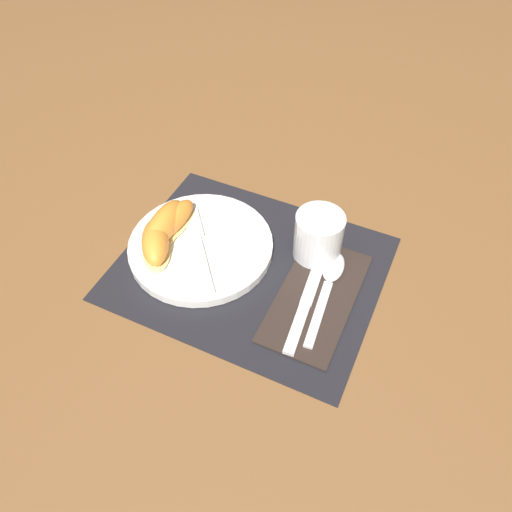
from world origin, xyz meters
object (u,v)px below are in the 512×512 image
Objects in this scene: juice_glass at (318,238)px; knife at (308,296)px; fork at (198,241)px; citrus_wedge_0 at (171,222)px; citrus_wedge_1 at (163,227)px; citrus_wedge_2 at (156,243)px; spoon at (330,279)px; plate at (201,246)px.

knife is at bearing -77.12° from juice_glass.
knife is at bearing -5.30° from fork.
citrus_wedge_0 is 0.95× the size of citrus_wedge_1.
citrus_wedge_1 is 1.16× the size of citrus_wedge_2.
citrus_wedge_2 is at bearing -78.22° from citrus_wedge_1.
citrus_wedge_1 is 0.04m from citrus_wedge_2.
citrus_wedge_1 reaches higher than spoon.
spoon is 0.29m from citrus_wedge_1.
citrus_wedge_1 reaches higher than citrus_wedge_2.
juice_glass reaches higher than plate.
citrus_wedge_0 is (-0.26, 0.03, 0.03)m from knife.
citrus_wedge_2 reaches higher than fork.
citrus_wedge_2 reaches higher than plate.
knife is at bearing -5.59° from plate.
plate is 2.01× the size of citrus_wedge_0.
citrus_wedge_2 is at bearing -165.45° from spoon.
citrus_wedge_1 reaches higher than citrus_wedge_0.
citrus_wedge_0 is 1.09× the size of citrus_wedge_2.
fork is 0.06m from citrus_wedge_0.
juice_glass is at bearing 102.88° from knife.
fork is 0.07m from citrus_wedge_2.
citrus_wedge_0 is at bearing -176.20° from spoon.
fork is at bearing -8.26° from citrus_wedge_0.
plate is at bearing -157.61° from juice_glass.
plate is 2.20× the size of citrus_wedge_2.
citrus_wedge_1 is at bearing 177.76° from knife.
juice_glass is 0.25m from citrus_wedge_0.
citrus_wedge_2 is (-0.27, -0.07, 0.03)m from spoon.
juice_glass is 0.26m from citrus_wedge_2.
plate is 1.28× the size of spoon.
spoon is 0.29m from citrus_wedge_2.
plate reaches higher than knife.
juice_glass is at bearing 15.66° from citrus_wedge_0.
spoon is 0.28m from citrus_wedge_0.
citrus_wedge_2 is (0.01, -0.04, -0.00)m from citrus_wedge_1.
plate is at bearing 7.68° from fork.
fork reaches higher than plate.
citrus_wedge_2 is at bearing -153.01° from juice_glass.
knife is at bearing -112.72° from spoon.
fork is 1.33× the size of citrus_wedge_0.
citrus_wedge_1 is (-0.24, -0.08, -0.00)m from juice_glass.
citrus_wedge_1 reaches higher than plate.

